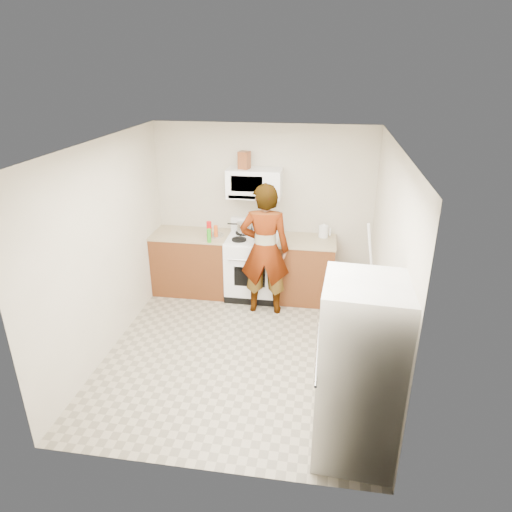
% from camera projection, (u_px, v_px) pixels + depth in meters
% --- Properties ---
extents(floor, '(3.60, 3.60, 0.00)m').
position_uv_depth(floor, '(242.00, 351.00, 5.60)').
color(floor, gray).
rests_on(floor, ground).
extents(back_wall, '(3.20, 0.02, 2.50)m').
position_uv_depth(back_wall, '(263.00, 210.00, 6.73)').
color(back_wall, beige).
rests_on(back_wall, floor).
extents(right_wall, '(0.02, 3.60, 2.50)m').
position_uv_depth(right_wall, '(386.00, 267.00, 4.88)').
color(right_wall, beige).
rests_on(right_wall, floor).
extents(cabinet_left, '(1.12, 0.62, 0.90)m').
position_uv_depth(cabinet_left, '(192.00, 263.00, 6.92)').
color(cabinet_left, '#612E17').
rests_on(cabinet_left, floor).
extents(counter_left, '(1.14, 0.64, 0.03)m').
position_uv_depth(counter_left, '(191.00, 235.00, 6.74)').
color(counter_left, '#998A67').
rests_on(counter_left, cabinet_left).
extents(cabinet_right, '(0.80, 0.62, 0.90)m').
position_uv_depth(cabinet_right, '(306.00, 271.00, 6.68)').
color(cabinet_right, '#612E17').
rests_on(cabinet_right, floor).
extents(counter_right, '(0.82, 0.64, 0.03)m').
position_uv_depth(counter_right, '(307.00, 241.00, 6.49)').
color(counter_right, '#998A67').
rests_on(counter_right, cabinet_right).
extents(gas_range, '(0.76, 0.65, 1.13)m').
position_uv_depth(gas_range, '(253.00, 265.00, 6.77)').
color(gas_range, white).
rests_on(gas_range, floor).
extents(microwave, '(0.76, 0.38, 0.40)m').
position_uv_depth(microwave, '(255.00, 183.00, 6.41)').
color(microwave, white).
rests_on(microwave, back_wall).
extents(person, '(0.70, 0.47, 1.85)m').
position_uv_depth(person, '(265.00, 250.00, 6.17)').
color(person, tan).
rests_on(person, floor).
extents(fridge, '(0.74, 0.74, 1.70)m').
position_uv_depth(fridge, '(361.00, 373.00, 3.84)').
color(fridge, silver).
rests_on(fridge, floor).
extents(kettle, '(0.16, 0.16, 0.17)m').
position_uv_depth(kettle, '(324.00, 231.00, 6.57)').
color(kettle, silver).
rests_on(kettle, counter_right).
extents(jug, '(0.17, 0.17, 0.24)m').
position_uv_depth(jug, '(244.00, 160.00, 6.29)').
color(jug, brown).
rests_on(jug, microwave).
extents(saucepan, '(0.31, 0.31, 0.14)m').
position_uv_depth(saucepan, '(245.00, 227.00, 6.72)').
color(saucepan, silver).
rests_on(saucepan, gas_range).
extents(tray, '(0.27, 0.20, 0.05)m').
position_uv_depth(tray, '(264.00, 238.00, 6.48)').
color(tray, white).
rests_on(tray, gas_range).
extents(bottle_spray, '(0.08, 0.08, 0.24)m').
position_uv_depth(bottle_spray, '(209.00, 229.00, 6.54)').
color(bottle_spray, red).
rests_on(bottle_spray, counter_left).
extents(bottle_hot_sauce, '(0.07, 0.07, 0.17)m').
position_uv_depth(bottle_hot_sauce, '(216.00, 231.00, 6.57)').
color(bottle_hot_sauce, '#D45117').
rests_on(bottle_hot_sauce, counter_left).
extents(bottle_green_cap, '(0.08, 0.08, 0.19)m').
position_uv_depth(bottle_green_cap, '(209.00, 236.00, 6.37)').
color(bottle_green_cap, '#28951B').
rests_on(bottle_green_cap, counter_left).
extents(pot_lid, '(0.28, 0.28, 0.01)m').
position_uv_depth(pot_lid, '(215.00, 235.00, 6.65)').
color(pot_lid, silver).
rests_on(pot_lid, counter_left).
extents(broom, '(0.28, 0.20, 1.46)m').
position_uv_depth(broom, '(372.00, 276.00, 5.86)').
color(broom, white).
rests_on(broom, floor).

